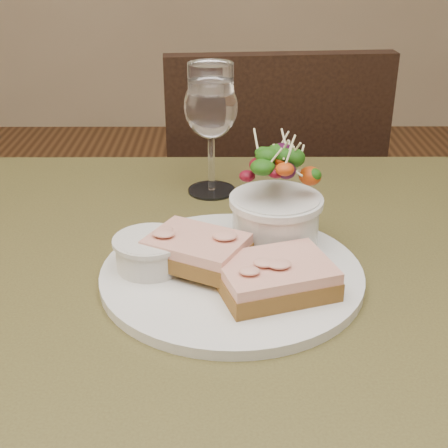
{
  "coord_description": "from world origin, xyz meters",
  "views": [
    {
      "loc": [
        -0.0,
        -0.6,
        1.11
      ],
      "look_at": [
        -0.0,
        0.02,
        0.81
      ],
      "focal_mm": 50.0,
      "sensor_mm": 36.0,
      "label": 1
    }
  ],
  "objects_px": {
    "dinner_plate": "(232,274)",
    "chair_far": "(259,292)",
    "sandwich_front": "(275,277)",
    "ramekin": "(150,251)",
    "cafe_table": "(226,352)",
    "salad_bowl": "(276,198)",
    "wine_glass": "(211,111)",
    "sandwich_back": "(197,250)"
  },
  "relations": [
    {
      "from": "dinner_plate",
      "to": "wine_glass",
      "type": "bearing_deg",
      "value": 95.97
    },
    {
      "from": "salad_bowl",
      "to": "wine_glass",
      "type": "height_order",
      "value": "wine_glass"
    },
    {
      "from": "sandwich_back",
      "to": "salad_bowl",
      "type": "distance_m",
      "value": 0.11
    },
    {
      "from": "cafe_table",
      "to": "salad_bowl",
      "type": "distance_m",
      "value": 0.19
    },
    {
      "from": "dinner_plate",
      "to": "chair_far",
      "type": "bearing_deg",
      "value": 83.36
    },
    {
      "from": "cafe_table",
      "to": "ramekin",
      "type": "height_order",
      "value": "ramekin"
    },
    {
      "from": "cafe_table",
      "to": "chair_far",
      "type": "distance_m",
      "value": 0.78
    },
    {
      "from": "sandwich_back",
      "to": "ramekin",
      "type": "height_order",
      "value": "sandwich_back"
    },
    {
      "from": "salad_bowl",
      "to": "sandwich_back",
      "type": "bearing_deg",
      "value": -147.54
    },
    {
      "from": "wine_glass",
      "to": "ramekin",
      "type": "bearing_deg",
      "value": -105.0
    },
    {
      "from": "dinner_plate",
      "to": "wine_glass",
      "type": "xyz_separation_m",
      "value": [
        -0.03,
        0.25,
        0.12
      ]
    },
    {
      "from": "chair_far",
      "to": "sandwich_back",
      "type": "height_order",
      "value": "chair_far"
    },
    {
      "from": "wine_glass",
      "to": "salad_bowl",
      "type": "bearing_deg",
      "value": -67.22
    },
    {
      "from": "chair_far",
      "to": "wine_glass",
      "type": "distance_m",
      "value": 0.74
    },
    {
      "from": "wine_glass",
      "to": "cafe_table",
      "type": "bearing_deg",
      "value": -85.52
    },
    {
      "from": "chair_far",
      "to": "sandwich_front",
      "type": "distance_m",
      "value": 0.88
    },
    {
      "from": "dinner_plate",
      "to": "sandwich_front",
      "type": "xyz_separation_m",
      "value": [
        0.04,
        -0.04,
        0.02
      ]
    },
    {
      "from": "salad_bowl",
      "to": "cafe_table",
      "type": "bearing_deg",
      "value": -133.17
    },
    {
      "from": "dinner_plate",
      "to": "sandwich_back",
      "type": "xyz_separation_m",
      "value": [
        -0.04,
        0.0,
        0.03
      ]
    },
    {
      "from": "ramekin",
      "to": "sandwich_front",
      "type": "bearing_deg",
      "value": -19.99
    },
    {
      "from": "sandwich_back",
      "to": "ramekin",
      "type": "xyz_separation_m",
      "value": [
        -0.05,
        0.0,
        -0.0
      ]
    },
    {
      "from": "sandwich_front",
      "to": "wine_glass",
      "type": "distance_m",
      "value": 0.32
    },
    {
      "from": "wine_glass",
      "to": "sandwich_front",
      "type": "bearing_deg",
      "value": -76.4
    },
    {
      "from": "cafe_table",
      "to": "chair_far",
      "type": "bearing_deg",
      "value": 82.84
    },
    {
      "from": "sandwich_front",
      "to": "salad_bowl",
      "type": "bearing_deg",
      "value": 67.68
    },
    {
      "from": "sandwich_front",
      "to": "chair_far",
      "type": "bearing_deg",
      "value": 69.16
    },
    {
      "from": "cafe_table",
      "to": "dinner_plate",
      "type": "distance_m",
      "value": 0.11
    },
    {
      "from": "sandwich_front",
      "to": "sandwich_back",
      "type": "relative_size",
      "value": 1.07
    },
    {
      "from": "chair_far",
      "to": "cafe_table",
      "type": "bearing_deg",
      "value": 77.99
    },
    {
      "from": "dinner_plate",
      "to": "salad_bowl",
      "type": "relative_size",
      "value": 2.31
    },
    {
      "from": "sandwich_front",
      "to": "ramekin",
      "type": "bearing_deg",
      "value": 141.97
    },
    {
      "from": "sandwich_front",
      "to": "dinner_plate",
      "type": "bearing_deg",
      "value": 118.17
    },
    {
      "from": "chair_far",
      "to": "wine_glass",
      "type": "relative_size",
      "value": 5.14
    },
    {
      "from": "sandwich_front",
      "to": "ramekin",
      "type": "height_order",
      "value": "ramekin"
    },
    {
      "from": "ramekin",
      "to": "cafe_table",
      "type": "bearing_deg",
      "value": -4.79
    },
    {
      "from": "dinner_plate",
      "to": "sandwich_front",
      "type": "distance_m",
      "value": 0.07
    },
    {
      "from": "dinner_plate",
      "to": "ramekin",
      "type": "relative_size",
      "value": 3.89
    },
    {
      "from": "chair_far",
      "to": "ramekin",
      "type": "bearing_deg",
      "value": 71.09
    },
    {
      "from": "cafe_table",
      "to": "sandwich_front",
      "type": "distance_m",
      "value": 0.15
    },
    {
      "from": "chair_far",
      "to": "sandwich_front",
      "type": "height_order",
      "value": "chair_far"
    },
    {
      "from": "chair_far",
      "to": "sandwich_front",
      "type": "relative_size",
      "value": 6.55
    },
    {
      "from": "cafe_table",
      "to": "sandwich_front",
      "type": "height_order",
      "value": "sandwich_front"
    }
  ]
}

